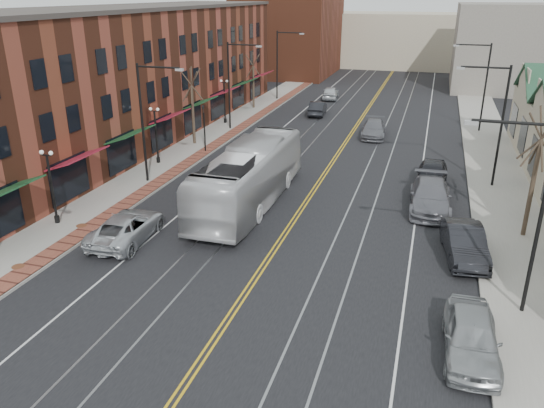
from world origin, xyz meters
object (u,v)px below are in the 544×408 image
Objects in this scene: transit_bus at (249,176)px; parked_suv at (127,227)px; parked_car_b at (464,243)px; parked_car_c at (430,196)px; parked_car_d at (432,174)px; parked_car_a at (471,336)px.

parked_suv is (-4.57, -6.81, -1.12)m from transit_bus.
parked_car_b is 0.84× the size of parked_car_c.
parked_car_b is at bearing 163.89° from transit_bus.
parked_car_d is at bearing 87.87° from parked_car_c.
transit_bus is 8.28m from parked_suv.
parked_car_b reaches higher than parked_suv.
parked_car_d is (10.80, 6.96, -1.03)m from transit_bus.
parked_car_a is 18.76m from parked_car_d.
parked_car_b is (0.00, 8.03, 0.01)m from parked_car_a.
parked_car_a is 0.96× the size of parked_car_b.
parked_car_c reaches higher than parked_suv.
parked_car_d reaches higher than parked_car_a.
parked_car_b is (17.17, 3.13, 0.06)m from parked_suv.
parked_car_c is at bearing 98.47° from parked_car_b.
parked_suv is 17.85m from parked_car_a.
transit_bus is at bearing 135.62° from parked_car_a.
transit_bus is 2.71× the size of parked_car_b.
transit_bus is 2.28× the size of parked_car_c.
parked_car_d is (-1.80, 10.64, 0.03)m from parked_car_b.
parked_car_d reaches higher than parked_suv.
transit_bus is at bearing -169.44° from parked_car_c.
parked_car_a is 0.81× the size of parked_car_c.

